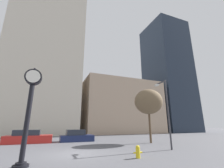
# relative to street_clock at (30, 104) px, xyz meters

# --- Properties ---
(ground_plane) EXTENTS (200.00, 200.00, 0.00)m
(ground_plane) POSITION_rel_street_clock_xyz_m (2.90, 2.56, -2.95)
(ground_plane) COLOR #515156
(building_tall_tower) EXTENTS (15.11, 12.00, 36.34)m
(building_tall_tower) POSITION_rel_street_clock_xyz_m (-1.22, 26.56, 15.22)
(building_tall_tower) COLOR beige
(building_tall_tower) RESTS_ON ground_plane
(building_storefront_row) EXTENTS (19.19, 12.00, 12.62)m
(building_storefront_row) POSITION_rel_street_clock_xyz_m (17.42, 26.56, 3.36)
(building_storefront_row) COLOR tan
(building_storefront_row) RESTS_ON ground_plane
(building_glass_modern) EXTENTS (10.95, 12.00, 34.34)m
(building_glass_modern) POSITION_rel_street_clock_xyz_m (33.99, 26.56, 14.22)
(building_glass_modern) COLOR #1E2838
(building_glass_modern) RESTS_ON ground_plane
(street_clock) EXTENTS (0.85, 0.72, 4.95)m
(street_clock) POSITION_rel_street_clock_xyz_m (0.00, 0.00, 0.00)
(street_clock) COLOR black
(street_clock) RESTS_ON ground_plane
(car_red) EXTENTS (4.80, 1.98, 1.41)m
(car_red) POSITION_rel_street_clock_xyz_m (-0.98, 10.75, -2.36)
(car_red) COLOR red
(car_red) RESTS_ON ground_plane
(car_navy) EXTENTS (3.93, 1.96, 1.37)m
(car_navy) POSITION_rel_street_clock_xyz_m (4.20, 10.74, -2.38)
(car_navy) COLOR #19234C
(car_navy) RESTS_ON ground_plane
(fire_hydrant_near) EXTENTS (0.59, 0.26, 0.73)m
(fire_hydrant_near) POSITION_rel_street_clock_xyz_m (6.16, -0.26, -2.58)
(fire_hydrant_near) COLOR yellow
(fire_hydrant_near) RESTS_ON ground_plane
(street_lamp_right) EXTENTS (0.36, 1.57, 5.84)m
(street_lamp_right) POSITION_rel_street_clock_xyz_m (10.32, 1.85, 0.98)
(street_lamp_right) COLOR #38383D
(street_lamp_right) RESTS_ON ground_plane
(bare_tree) EXTENTS (3.25, 3.25, 6.06)m
(bare_tree) POSITION_rel_street_clock_xyz_m (11.62, 6.01, 1.62)
(bare_tree) COLOR brown
(bare_tree) RESTS_ON ground_plane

